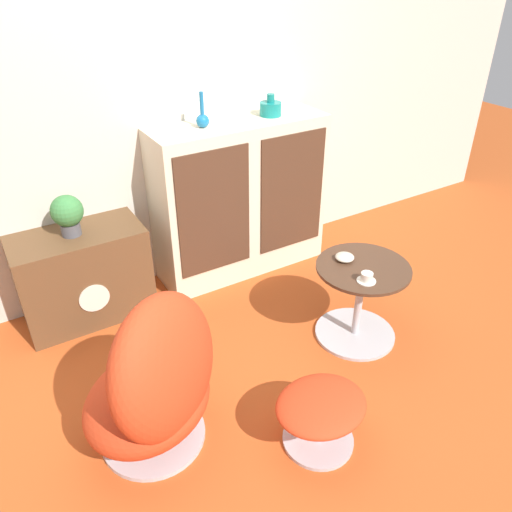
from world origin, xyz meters
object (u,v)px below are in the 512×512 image
bowl (345,257)px  teacup (367,278)px  egg_chair (156,384)px  tv_console (84,276)px  vase_leftmost (203,119)px  sideboard (240,199)px  ottoman (321,410)px  coffee_table (359,300)px  potted_plant (67,213)px  vase_inner_left (271,108)px

bowl → teacup: bearing=-100.0°
egg_chair → bowl: size_ratio=7.85×
tv_console → vase_leftmost: 1.20m
sideboard → tv_console: 1.13m
tv_console → ottoman: tv_console is taller
vase_leftmost → coffee_table: bearing=-66.9°
ottoman → potted_plant: bearing=113.3°
ottoman → vase_leftmost: vase_leftmost is taller
potted_plant → ottoman: bearing=-66.7°
teacup → bowl: size_ratio=0.95×
ottoman → vase_inner_left: 1.92m
ottoman → potted_plant: 1.75m
potted_plant → teacup: potted_plant is taller
tv_console → bowl: tv_console is taller
tv_console → egg_chair: egg_chair is taller
coffee_table → sideboard: bearing=100.7°
ottoman → tv_console: bearing=112.8°
egg_chair → teacup: 1.20m
coffee_table → egg_chair: bearing=-174.7°
tv_console → sideboard: bearing=0.0°
ottoman → vase_inner_left: bearing=65.5°
ottoman → egg_chair: bearing=148.7°
tv_console → coffee_table: 1.66m
vase_inner_left → teacup: 1.31m
sideboard → vase_leftmost: vase_leftmost is taller
egg_chair → bowl: bearing=10.5°
coffee_table → vase_leftmost: (-0.44, 1.04, 0.87)m
bowl → tv_console: bearing=143.6°
vase_inner_left → teacup: vase_inner_left is taller
ottoman → bowl: 0.91m
tv_console → vase_inner_left: vase_inner_left is taller
sideboard → bowl: sideboard is taller
egg_chair → potted_plant: egg_chair is taller
sideboard → coffee_table: (0.20, -1.04, -0.28)m
ottoman → coffee_table: size_ratio=0.82×
vase_leftmost → vase_inner_left: vase_leftmost is taller
sideboard → egg_chair: size_ratio=1.40×
egg_chair → teacup: bearing=0.1°
coffee_table → potted_plant: size_ratio=2.17×
sideboard → teacup: sideboard is taller
sideboard → tv_console: bearing=-180.0°
sideboard → coffee_table: 1.09m
teacup → bowl: bearing=80.0°
ottoman → potted_plant: size_ratio=1.77×
vase_leftmost → teacup: 1.36m
egg_chair → ottoman: (0.62, -0.38, -0.16)m
egg_chair → potted_plant: (-0.04, 1.15, 0.35)m
sideboard → potted_plant: bearing=-180.0°
potted_plant → bowl: bearing=-36.0°
egg_chair → coffee_table: bearing=5.3°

